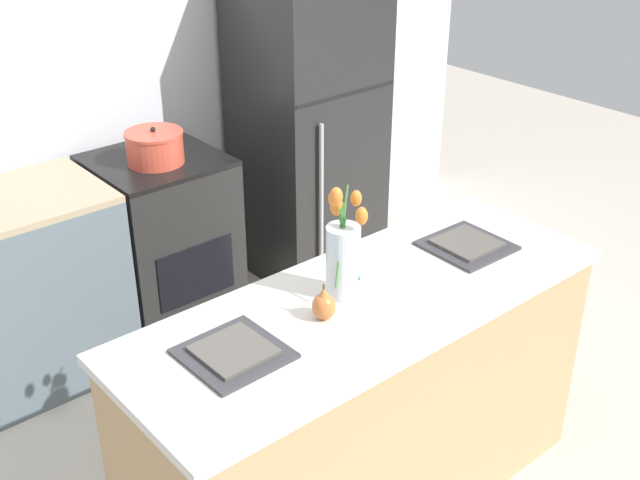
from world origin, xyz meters
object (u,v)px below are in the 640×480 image
object	(u,v)px
flower_vase	(343,254)
plate_setting_right	(467,245)
cooking_pot	(155,147)
plate_setting_left	(234,352)
pear_figurine	(324,305)
stove_range	(164,242)
refrigerator	(307,119)

from	to	relation	value
flower_vase	plate_setting_right	world-z (taller)	flower_vase
plate_setting_right	cooking_pot	xyz separation A→B (m)	(-0.46, 1.52, 0.06)
plate_setting_left	pear_figurine	bearing A→B (deg)	-3.66
plate_setting_right	plate_setting_left	bearing A→B (deg)	180.00
pear_figurine	cooking_pot	world-z (taller)	cooking_pot
stove_range	plate_setting_right	distance (m)	1.71
stove_range	cooking_pot	bearing A→B (deg)	-113.83
pear_figurine	flower_vase	bearing A→B (deg)	26.05
flower_vase	cooking_pot	xyz separation A→B (m)	(0.13, 1.48, -0.09)
stove_range	plate_setting_right	world-z (taller)	plate_setting_right
flower_vase	pear_figurine	xyz separation A→B (m)	(-0.14, -0.07, -0.10)
pear_figurine	plate_setting_right	xyz separation A→B (m)	(0.73, 0.02, -0.04)
stove_range	pear_figurine	size ratio (longest dim) A/B	7.16
stove_range	plate_setting_right	xyz separation A→B (m)	(0.44, -1.58, 0.48)
refrigerator	cooking_pot	world-z (taller)	refrigerator
refrigerator	plate_setting_left	xyz separation A→B (m)	(-1.59, -1.58, 0.04)
flower_vase	cooking_pot	distance (m)	1.48
refrigerator	cooking_pot	distance (m)	0.98
flower_vase	plate_setting_right	size ratio (longest dim) A/B	1.48
refrigerator	flower_vase	distance (m)	1.89
cooking_pot	pear_figurine	bearing A→B (deg)	-99.99
pear_figurine	plate_setting_right	distance (m)	0.73
stove_range	pear_figurine	xyz separation A→B (m)	(-0.30, -1.60, 0.52)
refrigerator	pear_figurine	xyz separation A→B (m)	(-1.25, -1.60, 0.08)
pear_figurine	cooking_pot	size ratio (longest dim) A/B	0.46
plate_setting_right	flower_vase	bearing A→B (deg)	175.23
refrigerator	plate_setting_right	bearing A→B (deg)	-108.06
flower_vase	stove_range	bearing A→B (deg)	84.35
stove_range	cooking_pot	size ratio (longest dim) A/B	3.32
pear_figurine	plate_setting_left	distance (m)	0.34
stove_range	cooking_pot	xyz separation A→B (m)	(-0.02, -0.05, 0.54)
stove_range	pear_figurine	distance (m)	1.71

